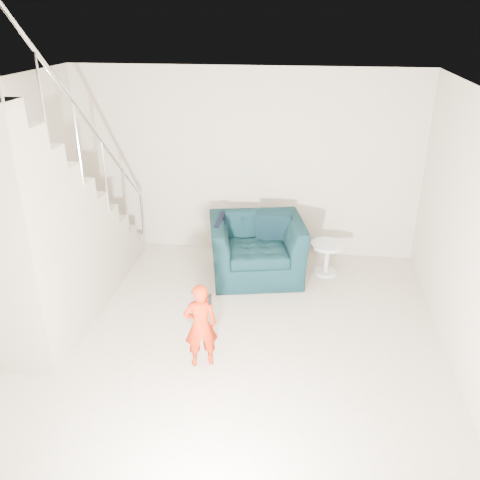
# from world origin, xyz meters

# --- Properties ---
(floor) EXTENTS (5.50, 5.50, 0.00)m
(floor) POSITION_xyz_m (0.00, 0.00, 0.00)
(floor) COLOR tan
(floor) RESTS_ON ground
(ceiling) EXTENTS (5.50, 5.50, 0.00)m
(ceiling) POSITION_xyz_m (0.00, 0.00, 2.70)
(ceiling) COLOR silver
(ceiling) RESTS_ON back_wall
(back_wall) EXTENTS (5.00, 0.00, 5.00)m
(back_wall) POSITION_xyz_m (0.00, 2.75, 1.35)
(back_wall) COLOR #C3B29F
(back_wall) RESTS_ON floor
(armchair) EXTENTS (1.44, 1.32, 0.81)m
(armchair) POSITION_xyz_m (0.28, 1.94, 0.40)
(armchair) COLOR black
(armchair) RESTS_ON floor
(toddler) EXTENTS (0.40, 0.33, 0.94)m
(toddler) POSITION_xyz_m (-0.08, -0.09, 0.47)
(toddler) COLOR #901D04
(toddler) RESTS_ON floor
(side_table) EXTENTS (0.45, 0.45, 0.45)m
(side_table) POSITION_xyz_m (1.24, 2.11, 0.31)
(side_table) COLOR silver
(side_table) RESTS_ON floor
(staircase) EXTENTS (1.02, 3.03, 3.62)m
(staircase) POSITION_xyz_m (-2.00, 0.55, 0.95)
(staircase) COLOR #ADA089
(staircase) RESTS_ON floor
(cushion) EXTENTS (0.47, 0.23, 0.47)m
(cushion) POSITION_xyz_m (0.48, 2.15, 0.64)
(cushion) COLOR black
(cushion) RESTS_ON armchair
(throw) EXTENTS (0.06, 0.57, 0.64)m
(throw) POSITION_xyz_m (-0.22, 1.91, 0.51)
(throw) COLOR black
(throw) RESTS_ON armchair
(phone) EXTENTS (0.02, 0.05, 0.10)m
(phone) POSITION_xyz_m (0.04, -0.15, 0.81)
(phone) COLOR black
(phone) RESTS_ON toddler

